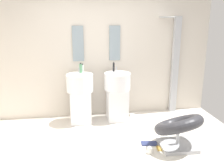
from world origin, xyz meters
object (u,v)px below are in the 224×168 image
(magazine_navy, at_px, (149,143))
(magazine_ochre, at_px, (165,148))
(pedestal_sink_left, at_px, (80,96))
(soap_bottle_black, at_px, (114,67))
(pedestal_sink_right, at_px, (117,94))
(coffee_mug, at_px, (150,150))
(soap_bottle_white, at_px, (83,68))
(lounge_chair, at_px, (178,127))
(soap_bottle_green, at_px, (81,68))
(shower_column, at_px, (175,63))

(magazine_navy, bearing_deg, magazine_ochre, -33.95)
(pedestal_sink_left, bearing_deg, soap_bottle_black, 13.13)
(pedestal_sink_right, bearing_deg, coffee_mug, -79.22)
(coffee_mug, distance_m, soap_bottle_black, 1.87)
(magazine_navy, relative_size, soap_bottle_white, 1.48)
(lounge_chair, distance_m, soap_bottle_black, 1.79)
(magazine_ochre, distance_m, coffee_mug, 0.30)
(pedestal_sink_left, relative_size, soap_bottle_white, 6.18)
(lounge_chair, distance_m, coffee_mug, 0.58)
(magazine_ochre, bearing_deg, soap_bottle_white, 137.96)
(magazine_ochre, relative_size, coffee_mug, 2.62)
(pedestal_sink_right, bearing_deg, soap_bottle_black, 106.72)
(soap_bottle_black, height_order, soap_bottle_white, soap_bottle_black)
(soap_bottle_green, relative_size, soap_bottle_black, 1.01)
(pedestal_sink_right, height_order, magazine_ochre, pedestal_sink_right)
(coffee_mug, height_order, soap_bottle_white, soap_bottle_white)
(magazine_navy, height_order, soap_bottle_white, soap_bottle_white)
(soap_bottle_green, distance_m, soap_bottle_black, 0.66)
(pedestal_sink_left, xyz_separation_m, coffee_mug, (1.00, -1.39, -0.48))
(lounge_chair, bearing_deg, shower_column, 71.01)
(magazine_navy, bearing_deg, soap_bottle_green, 138.51)
(coffee_mug, relative_size, soap_bottle_green, 0.53)
(pedestal_sink_right, distance_m, soap_bottle_black, 0.54)
(shower_column, xyz_separation_m, magazine_ochre, (-0.74, -1.58, -1.06))
(soap_bottle_black, bearing_deg, soap_bottle_green, -178.56)
(shower_column, distance_m, magazine_ochre, 2.04)
(coffee_mug, relative_size, soap_bottle_white, 0.60)
(pedestal_sink_right, distance_m, coffee_mug, 1.50)
(shower_column, bearing_deg, pedestal_sink_right, -167.80)
(magazine_ochre, xyz_separation_m, magazine_navy, (-0.21, 0.19, 0.00))
(soap_bottle_green, xyz_separation_m, soap_bottle_black, (0.66, 0.02, -0.00))
(magazine_ochre, bearing_deg, pedestal_sink_right, 121.21)
(pedestal_sink_right, distance_m, magazine_ochre, 1.51)
(pedestal_sink_right, relative_size, coffee_mug, 10.38)
(magazine_navy, xyz_separation_m, coffee_mug, (-0.07, -0.28, 0.04))
(shower_column, relative_size, soap_bottle_green, 10.54)
(soap_bottle_white, bearing_deg, pedestal_sink_left, -112.84)
(lounge_chair, xyz_separation_m, soap_bottle_white, (-1.42, 1.44, 0.70))
(soap_bottle_black, bearing_deg, soap_bottle_white, 179.21)
(lounge_chair, bearing_deg, magazine_navy, 159.29)
(soap_bottle_green, height_order, soap_bottle_white, soap_bottle_green)
(pedestal_sink_left, xyz_separation_m, magazine_navy, (1.07, -1.11, -0.53))
(pedestal_sink_right, xyz_separation_m, magazine_navy, (0.34, -1.11, -0.53))
(lounge_chair, relative_size, magazine_ochre, 3.92)
(pedestal_sink_left, distance_m, shower_column, 2.11)
(pedestal_sink_right, height_order, coffee_mug, pedestal_sink_right)
(magazine_navy, xyz_separation_m, soap_bottle_black, (-0.39, 1.27, 1.04))
(soap_bottle_green, bearing_deg, magazine_ochre, -49.21)
(pedestal_sink_right, height_order, magazine_navy, pedestal_sink_right)
(pedestal_sink_left, distance_m, soap_bottle_green, 0.54)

